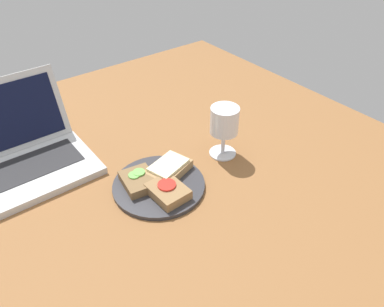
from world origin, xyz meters
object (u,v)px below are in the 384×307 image
Objects in this scene: laptop at (22,157)px; plate at (159,185)px; sandwich_with_tomato at (168,191)px; wine_glass at (223,123)px; sandwich_with_cucumber at (139,180)px; sandwich_with_cheese at (169,168)px.

plate is at bearing -48.90° from laptop.
wine_glass is at bearing 15.01° from sandwich_with_tomato.
laptop is at bearing 131.10° from plate.
plate is 1.58× the size of wine_glass.
laptop is at bearing 129.21° from sandwich_with_cucumber.
laptop reaches higher than sandwich_with_cucumber.
laptop reaches higher than sandwich_with_cheese.
sandwich_with_cheese is at bearing -6.24° from sandwich_with_cucumber.
sandwich_with_tomato is at bearing -65.93° from sandwich_with_cucumber.
wine_glass is (17.04, -0.74, 7.27)cm from sandwich_with_cheese.
sandwich_with_cucumber is at bearing 173.76° from sandwich_with_cheese.
wine_glass is at bearing -2.48° from sandwich_with_cheese.
laptop is (-44.74, 25.64, -5.66)cm from wine_glass.
sandwich_with_cheese is 8.14cm from sandwich_with_tomato.
plate is 23.26cm from wine_glass.
wine_glass is at bearing -29.81° from laptop.
plate is 5.02cm from sandwich_with_tomato.
sandwich_with_cucumber is at bearing 143.52° from plate.
sandwich_with_tomato is at bearing -53.94° from laptop.
sandwich_with_tomato is (-0.47, -4.66, 1.82)cm from plate.
plate is 0.70× the size of laptop.
sandwich_with_cheese reaches higher than sandwich_with_cucumber.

